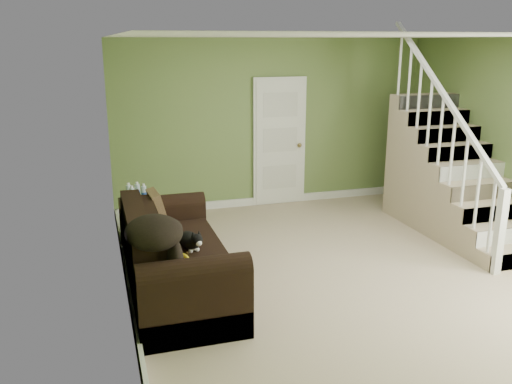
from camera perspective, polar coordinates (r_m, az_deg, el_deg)
floor at (r=6.46m, az=9.50°, el=-7.90°), size 5.00×5.50×0.01m
ceiling at (r=5.93m, az=10.67°, el=15.82°), size 5.00×5.50×0.01m
wall_back at (r=8.56m, az=1.77°, el=7.21°), size 5.00×0.04×2.60m
wall_left at (r=5.43m, az=-14.26°, el=1.79°), size 0.04×5.50×2.60m
baseboard_back at (r=8.80m, az=1.77°, el=-0.82°), size 5.00×0.04×0.12m
baseboard_left at (r=5.85m, az=-13.14°, el=-10.06°), size 0.04×5.50×0.12m
door at (r=8.60m, az=2.49°, el=5.26°), size 0.86×0.12×2.02m
staircase at (r=8.04m, az=19.52°, el=0.96°), size 1.00×2.51×2.82m
sofa at (r=5.74m, az=-8.79°, el=-7.19°), size 0.99×2.29×0.91m
side_table at (r=7.07m, az=-12.12°, el=-3.22°), size 0.51×0.51×0.83m
cat at (r=5.58m, az=-6.97°, el=-5.14°), size 0.30×0.50×0.24m
banana at (r=5.38m, az=-7.49°, el=-6.76°), size 0.09×0.18×0.05m
throw_pillow at (r=6.37m, az=-10.32°, el=-1.67°), size 0.23×0.42×0.42m
throw_blanket at (r=4.84m, az=-10.70°, el=-4.17°), size 0.67×0.77×0.27m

